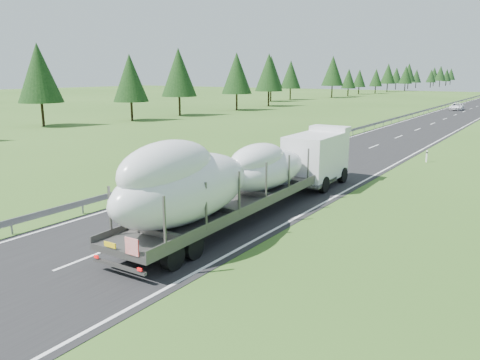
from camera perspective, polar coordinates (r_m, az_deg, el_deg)
The scene contains 6 objects.
ground at distance 20.33m, azimuth -18.31°, elevation -9.10°, with size 400.00×400.00×0.00m, color #31541C.
road_surface at distance 112.56m, azimuth 26.41°, elevation 7.82°, with size 10.00×400.00×0.02m, color black.
guardrail at distance 113.30m, azimuth 23.76°, elevation 8.39°, with size 0.10×400.00×0.76m.
tree_line_left at distance 161.35m, azimuth 13.10°, elevation 12.44°, with size 15.73×358.46×12.56m.
boat_truck at distance 23.86m, azimuth 0.46°, elevation 0.84°, with size 3.38×20.52×4.77m.
distant_van at distance 106.29m, azimuth 24.92°, elevation 8.12°, with size 2.37×5.14×1.43m, color white.
Camera 1 is at (15.21, -11.28, 7.39)m, focal length 35.00 mm.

